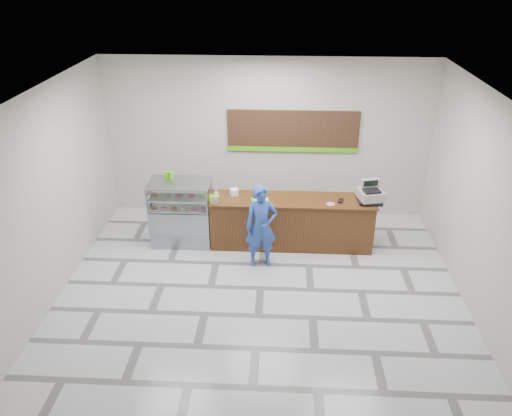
# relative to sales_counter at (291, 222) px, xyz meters

# --- Properties ---
(floor) EXTENTS (7.00, 7.00, 0.00)m
(floor) POSITION_rel_sales_counter_xyz_m (-0.55, -1.55, -0.52)
(floor) COLOR silver
(floor) RESTS_ON ground
(back_wall) EXTENTS (7.00, 0.00, 7.00)m
(back_wall) POSITION_rel_sales_counter_xyz_m (-0.55, 1.45, 1.23)
(back_wall) COLOR beige
(back_wall) RESTS_ON floor
(ceiling) EXTENTS (7.00, 7.00, 0.00)m
(ceiling) POSITION_rel_sales_counter_xyz_m (-0.55, -1.55, 2.98)
(ceiling) COLOR silver
(ceiling) RESTS_ON back_wall
(sales_counter) EXTENTS (3.26, 0.76, 1.03)m
(sales_counter) POSITION_rel_sales_counter_xyz_m (0.00, 0.00, 0.00)
(sales_counter) COLOR #553215
(sales_counter) RESTS_ON floor
(display_case) EXTENTS (1.22, 0.72, 1.33)m
(display_case) POSITION_rel_sales_counter_xyz_m (-2.22, -0.00, 0.16)
(display_case) COLOR gray
(display_case) RESTS_ON floor
(menu_board) EXTENTS (2.80, 0.06, 0.90)m
(menu_board) POSITION_rel_sales_counter_xyz_m (-0.00, 1.41, 1.42)
(menu_board) COLOR black
(menu_board) RESTS_ON back_wall
(cash_register) EXTENTS (0.54, 0.56, 0.42)m
(cash_register) POSITION_rel_sales_counter_xyz_m (1.50, -0.01, 0.67)
(cash_register) COLOR black
(cash_register) RESTS_ON sales_counter
(card_terminal) EXTENTS (0.13, 0.17, 0.04)m
(card_terminal) POSITION_rel_sales_counter_xyz_m (0.94, -0.07, 0.53)
(card_terminal) COLOR black
(card_terminal) RESTS_ON sales_counter
(serving_tray) EXTENTS (0.36, 0.28, 0.02)m
(serving_tray) POSITION_rel_sales_counter_xyz_m (-0.62, -0.11, 0.52)
(serving_tray) COLOR #3FC219
(serving_tray) RESTS_ON sales_counter
(napkin_box) EXTENTS (0.19, 0.19, 0.13)m
(napkin_box) POSITION_rel_sales_counter_xyz_m (-1.16, 0.13, 0.58)
(napkin_box) COLOR white
(napkin_box) RESTS_ON sales_counter
(straw_cup) EXTENTS (0.07, 0.07, 0.11)m
(straw_cup) POSITION_rel_sales_counter_xyz_m (-1.50, -0.01, 0.57)
(straw_cup) COLOR silver
(straw_cup) RESTS_ON sales_counter
(promo_box) EXTENTS (0.19, 0.13, 0.16)m
(promo_box) POSITION_rel_sales_counter_xyz_m (-1.50, -0.27, 0.59)
(promo_box) COLOR #52B713
(promo_box) RESTS_ON sales_counter
(donut_decal) EXTENTS (0.17, 0.17, 0.00)m
(donut_decal) POSITION_rel_sales_counter_xyz_m (0.73, -0.18, 0.52)
(donut_decal) COLOR pink
(donut_decal) RESTS_ON sales_counter
(green_cup_left) EXTENTS (0.09, 0.09, 0.14)m
(green_cup_left) POSITION_rel_sales_counter_xyz_m (-2.51, 0.22, 0.88)
(green_cup_left) COLOR #52B713
(green_cup_left) RESTS_ON display_case
(green_cup_right) EXTENTS (0.09, 0.09, 0.14)m
(green_cup_right) POSITION_rel_sales_counter_xyz_m (-2.41, 0.20, 0.89)
(green_cup_right) COLOR #52B713
(green_cup_right) RESTS_ON display_case
(customer) EXTENTS (0.65, 0.49, 1.63)m
(customer) POSITION_rel_sales_counter_xyz_m (-0.57, -0.75, 0.30)
(customer) COLOR #2849A2
(customer) RESTS_ON floor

